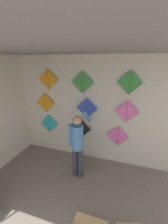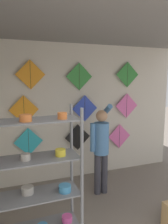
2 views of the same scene
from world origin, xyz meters
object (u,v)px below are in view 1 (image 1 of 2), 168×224
kite_2 (118,136)px  shopkeeper (78,141)px  kite_1 (81,128)px  kite_5 (127,112)px  kite_0 (49,124)px  kite_4 (87,108)px  kite_6 (48,80)px  kite_3 (45,103)px  kite_7 (82,82)px  kite_8 (130,83)px

kite_2 → shopkeeper: bearing=-137.1°
kite_1 → kite_2: 1.00m
kite_5 → kite_0: bearing=180.0°
kite_4 → kite_6: (-1.09, 0.00, 0.69)m
kite_0 → kite_6: bearing=0.0°
kite_0 → kite_3: (-0.06, 0.00, 0.63)m
kite_0 → kite_3: 0.63m
shopkeeper → kite_0: 1.41m
kite_0 → kite_7: size_ratio=1.00×
shopkeeper → kite_8: 1.76m
kite_1 → kite_3: size_ratio=1.00×
kite_8 → kite_1: bearing=180.0°
kite_4 → kite_8: size_ratio=1.00×
kite_0 → kite_4: 1.31m
kite_5 → kite_7: bearing=180.0°
kite_4 → kite_6: kite_6 is taller
kite_1 → kite_3: bearing=180.0°
kite_4 → kite_8: 1.22m
kite_8 → kite_0: bearing=180.0°
shopkeeper → kite_4: 0.94m
kite_3 → kite_7: bearing=0.0°
shopkeeper → kite_1: (-0.18, 0.76, -0.05)m
kite_2 → kite_4: kite_4 is taller
kite_8 → kite_5: bearing=0.0°
kite_1 → kite_5: (1.17, 0.00, 0.61)m
kite_0 → kite_2: size_ratio=1.00×
kite_2 → kite_5: bearing=0.0°
kite_2 → kite_3: kite_3 is taller
kite_7 → kite_4: bearing=0.0°
shopkeeper → kite_7: 1.44m
kite_3 → kite_8: 2.33m
kite_4 → kite_8: bearing=0.0°
kite_6 → kite_8: size_ratio=1.00×
kite_3 → kite_0: bearing=0.0°
kite_3 → kite_5: 2.23m
shopkeeper → kite_3: (-1.25, 0.76, 0.59)m
kite_6 → kite_0: bearing=180.0°
kite_7 → kite_6: bearing=180.0°
kite_3 → kite_8: size_ratio=1.00×
shopkeeper → kite_5: 1.37m
shopkeeper → kite_4: (-0.02, 0.76, 0.55)m
shopkeeper → kite_5: size_ratio=2.99×
shopkeeper → kite_0: size_ratio=2.99×
kite_0 → kite_7: bearing=0.0°
shopkeeper → kite_1: shopkeeper is taller
kite_2 → kite_8: kite_8 is taller
kite_2 → kite_0: bearing=180.0°
kite_0 → kite_4: (1.17, 0.00, 0.60)m
kite_0 → kite_8: size_ratio=1.00×
shopkeeper → kite_6: bearing=148.5°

